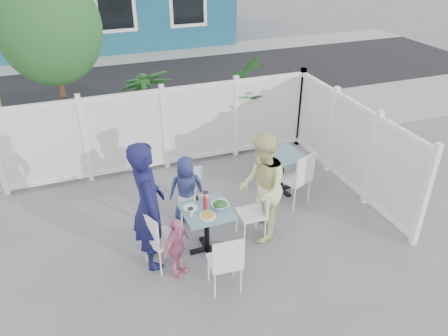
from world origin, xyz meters
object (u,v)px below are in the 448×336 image
object	(u,v)px
boy	(187,189)
toddler	(177,247)
chair_back	(191,192)
chair_near	(226,260)
main_table	(207,219)
spare_table	(283,163)
chair_right	(256,208)
woman	(262,188)
chair_left	(157,236)
man	(148,206)

from	to	relation	value
boy	toddler	world-z (taller)	boy
chair_back	chair_near	distance (m)	1.67
main_table	boy	size ratio (longest dim) A/B	0.64
main_table	spare_table	xyz separation A→B (m)	(1.76, 1.10, 0.00)
boy	chair_right	bearing A→B (deg)	146.15
toddler	woman	bearing A→B (deg)	-22.11
chair_left	man	bearing A→B (deg)	172.72
boy	toddler	xyz separation A→B (m)	(-0.48, -1.18, -0.11)
chair_back	woman	world-z (taller)	woman
chair_back	chair_near	world-z (taller)	chair_back
boy	toddler	distance (m)	1.27
spare_table	chair_left	world-z (taller)	chair_left
main_table	chair_left	world-z (taller)	chair_left
man	spare_table	bearing A→B (deg)	-65.37
chair_right	boy	world-z (taller)	boy
chair_right	toddler	world-z (taller)	toddler
main_table	woman	distance (m)	0.92
main_table	boy	distance (m)	0.85
chair_back	chair_near	xyz separation A→B (m)	(-0.03, -1.67, -0.01)
toddler	chair_back	bearing A→B (deg)	27.34
main_table	toddler	world-z (taller)	toddler
chair_near	man	size ratio (longest dim) A/B	0.47
man	chair_right	bearing A→B (deg)	-87.57
chair_left	boy	distance (m)	1.18
chair_left	chair_right	size ratio (longest dim) A/B	1.03
chair_left	spare_table	bearing A→B (deg)	93.01
woman	man	bearing A→B (deg)	-69.63
man	chair_left	bearing A→B (deg)	-162.26
boy	toddler	bearing A→B (deg)	77.22
chair_near	woman	distance (m)	1.32
man	chair_near	bearing A→B (deg)	-137.98
chair_left	chair_back	xyz separation A→B (m)	(0.75, 0.91, -0.00)
woman	boy	world-z (taller)	woman
spare_table	chair_right	size ratio (longest dim) A/B	0.86
chair_near	toddler	size ratio (longest dim) A/B	0.99
chair_right	woman	xyz separation A→B (m)	(0.07, -0.01, 0.33)
main_table	man	distance (m)	0.88
chair_right	man	size ratio (longest dim) A/B	0.47
chair_near	toddler	distance (m)	0.74
chair_left	boy	size ratio (longest dim) A/B	0.82
chair_right	boy	xyz separation A→B (m)	(-0.84, 0.79, 0.04)
main_table	chair_back	xyz separation A→B (m)	(0.01, 0.80, -0.02)
woman	chair_near	bearing A→B (deg)	-23.78
main_table	toddler	distance (m)	0.63
spare_table	man	bearing A→B (deg)	-157.70
toddler	boy	bearing A→B (deg)	30.59
chair_right	chair_near	world-z (taller)	chair_near
man	boy	xyz separation A→B (m)	(0.74, 0.79, -0.38)
main_table	boy	xyz separation A→B (m)	(-0.05, 0.85, 0.00)
chair_right	toddler	xyz separation A→B (m)	(-1.32, -0.38, -0.07)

